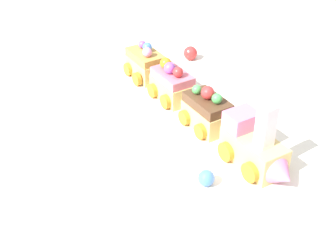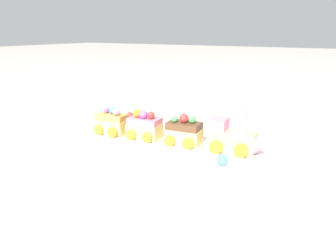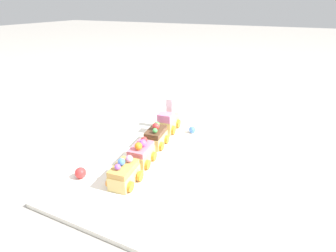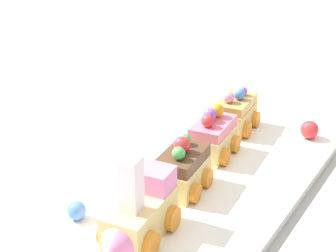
{
  "view_description": "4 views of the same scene",
  "coord_description": "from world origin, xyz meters",
  "px_view_note": "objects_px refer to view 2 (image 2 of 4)",
  "views": [
    {
      "loc": [
        0.55,
        -0.28,
        0.43
      ],
      "look_at": [
        0.03,
        -0.03,
        0.04
      ],
      "focal_mm": 50.0,
      "sensor_mm": 36.0,
      "label": 1
    },
    {
      "loc": [
        0.36,
        -0.59,
        0.27
      ],
      "look_at": [
        0.01,
        -0.0,
        0.07
      ],
      "focal_mm": 35.0,
      "sensor_mm": 36.0,
      "label": 2
    },
    {
      "loc": [
        -0.6,
        -0.28,
        0.41
      ],
      "look_at": [
        0.01,
        0.0,
        0.09
      ],
      "focal_mm": 28.0,
      "sensor_mm": 36.0,
      "label": 3
    },
    {
      "loc": [
        0.56,
        0.35,
        0.39
      ],
      "look_at": [
        -0.01,
        0.01,
        0.08
      ],
      "focal_mm": 60.0,
      "sensor_mm": 36.0,
      "label": 4
    }
  ],
  "objects_px": {
    "cake_car_caramel": "(112,123)",
    "gumball_blue": "(222,160)",
    "cake_car_chocolate": "(184,133)",
    "gumball_red": "(130,117)",
    "cake_car_strawberry": "(145,127)",
    "cake_train_locomotive": "(235,139)"
  },
  "relations": [
    {
      "from": "gumball_red",
      "to": "cake_train_locomotive",
      "type": "bearing_deg",
      "value": -13.16
    },
    {
      "from": "gumball_red",
      "to": "cake_car_caramel",
      "type": "bearing_deg",
      "value": -76.1
    },
    {
      "from": "cake_car_chocolate",
      "to": "cake_car_caramel",
      "type": "distance_m",
      "value": 0.2
    },
    {
      "from": "cake_train_locomotive",
      "to": "gumball_blue",
      "type": "relative_size",
      "value": 5.53
    },
    {
      "from": "cake_train_locomotive",
      "to": "cake_car_strawberry",
      "type": "bearing_deg",
      "value": -179.92
    },
    {
      "from": "cake_car_strawberry",
      "to": "cake_car_caramel",
      "type": "xyz_separation_m",
      "value": [
        -0.1,
        -0.01,
        -0.0
      ]
    },
    {
      "from": "cake_car_strawberry",
      "to": "gumball_blue",
      "type": "height_order",
      "value": "cake_car_strawberry"
    },
    {
      "from": "cake_car_chocolate",
      "to": "cake_car_strawberry",
      "type": "xyz_separation_m",
      "value": [
        -0.1,
        -0.01,
        0.0
      ]
    },
    {
      "from": "cake_train_locomotive",
      "to": "gumball_red",
      "type": "height_order",
      "value": "cake_train_locomotive"
    },
    {
      "from": "cake_car_chocolate",
      "to": "gumball_blue",
      "type": "xyz_separation_m",
      "value": [
        0.12,
        -0.07,
        -0.02
      ]
    },
    {
      "from": "cake_car_caramel",
      "to": "gumball_blue",
      "type": "relative_size",
      "value": 3.66
    },
    {
      "from": "cake_car_chocolate",
      "to": "cake_car_strawberry",
      "type": "relative_size",
      "value": 1.0
    },
    {
      "from": "cake_car_chocolate",
      "to": "gumball_red",
      "type": "height_order",
      "value": "cake_car_chocolate"
    },
    {
      "from": "cake_car_chocolate",
      "to": "cake_car_caramel",
      "type": "bearing_deg",
      "value": 179.97
    },
    {
      "from": "cake_train_locomotive",
      "to": "gumball_blue",
      "type": "bearing_deg",
      "value": -92.39
    },
    {
      "from": "cake_car_chocolate",
      "to": "gumball_blue",
      "type": "relative_size",
      "value": 3.66
    },
    {
      "from": "cake_car_caramel",
      "to": "cake_car_strawberry",
      "type": "bearing_deg",
      "value": -0.2
    },
    {
      "from": "cake_car_caramel",
      "to": "gumball_red",
      "type": "bearing_deg",
      "value": 98.47
    },
    {
      "from": "gumball_red",
      "to": "gumball_blue",
      "type": "bearing_deg",
      "value": -25.06
    },
    {
      "from": "gumball_blue",
      "to": "gumball_red",
      "type": "xyz_separation_m",
      "value": [
        -0.35,
        0.16,
        0.0
      ]
    },
    {
      "from": "cake_train_locomotive",
      "to": "gumball_blue",
      "type": "distance_m",
      "value": 0.08
    },
    {
      "from": "cake_train_locomotive",
      "to": "cake_car_chocolate",
      "type": "relative_size",
      "value": 1.51
    }
  ]
}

